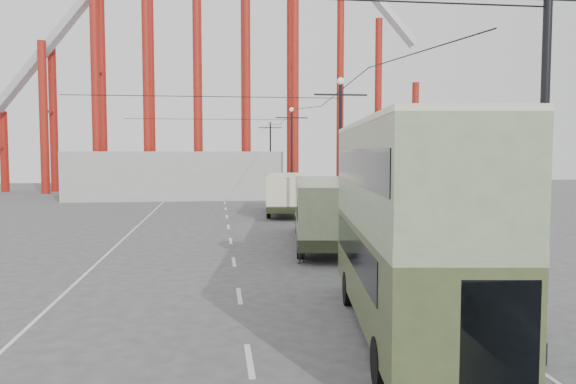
{
  "coord_description": "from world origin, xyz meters",
  "views": [
    {
      "loc": [
        -1.72,
        -14.85,
        4.87
      ],
      "look_at": [
        1.64,
        11.61,
        3.0
      ],
      "focal_mm": 35.0,
      "sensor_mm": 36.0,
      "label": 1
    }
  ],
  "objects": [
    {
      "name": "lamp_post_mid",
      "position": [
        5.6,
        18.0,
        4.68
      ],
      "size": [
        3.2,
        0.44,
        9.32
      ],
      "color": "black",
      "rests_on": "ground"
    },
    {
      "name": "double_decker_bus",
      "position": [
        3.24,
        -0.65,
        3.19
      ],
      "size": [
        4.01,
        10.85,
        5.69
      ],
      "rotation": [
        0.0,
        0.0,
        -0.13
      ],
      "color": "#364324",
      "rests_on": "ground"
    },
    {
      "name": "lamp_post_far",
      "position": [
        5.6,
        40.0,
        4.68
      ],
      "size": [
        3.2,
        0.44,
        9.32
      ],
      "color": "black",
      "rests_on": "ground"
    },
    {
      "name": "ground",
      "position": [
        0.0,
        0.0,
        0.0
      ],
      "size": [
        160.0,
        160.0,
        0.0
      ],
      "primitive_type": "plane",
      "color": "#454547",
      "rests_on": "ground"
    },
    {
      "name": "road_markings",
      "position": [
        -0.86,
        19.7,
        0.01
      ],
      "size": [
        12.52,
        120.0,
        0.01
      ],
      "color": "silver",
      "rests_on": "ground"
    },
    {
      "name": "single_decker_green",
      "position": [
        3.82,
        14.31,
        1.91
      ],
      "size": [
        4.31,
        12.24,
        3.39
      ],
      "rotation": [
        0.0,
        0.0,
        -0.13
      ],
      "color": "slate",
      "rests_on": "ground"
    },
    {
      "name": "fairground_shed",
      "position": [
        -6.0,
        47.0,
        2.5
      ],
      "size": [
        22.0,
        10.0,
        5.0
      ],
      "primitive_type": "cube",
      "color": "#9A9A95",
      "rests_on": "ground"
    },
    {
      "name": "lamp_post_near",
      "position": [
        5.6,
        -3.0,
        7.86
      ],
      "size": [
        3.2,
        0.44,
        10.8
      ],
      "color": "black",
      "rests_on": "ground"
    },
    {
      "name": "pedestrian",
      "position": [
        1.95,
        9.35,
        0.79
      ],
      "size": [
        0.68,
        0.66,
        1.57
      ],
      "primitive_type": "imported",
      "rotation": [
        0.0,
        0.0,
        3.86
      ],
      "color": "black",
      "rests_on": "ground"
    },
    {
      "name": "roller_coaster",
      "position": [
        -2.49,
        56.89,
        22.92
      ],
      "size": [
        52.95,
        5.0,
        55.48
      ],
      "color": "maroon",
      "rests_on": "ground"
    },
    {
      "name": "lamp_post_distant",
      "position": [
        5.6,
        62.0,
        4.68
      ],
      "size": [
        3.2,
        0.44,
        9.32
      ],
      "color": "black",
      "rests_on": "ground"
    },
    {
      "name": "single_decker_cream",
      "position": [
        3.6,
        29.52,
        1.75
      ],
      "size": [
        3.76,
        10.25,
        3.11
      ],
      "rotation": [
        0.0,
        0.0,
        -0.13
      ],
      "color": "beige",
      "rests_on": "ground"
    }
  ]
}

